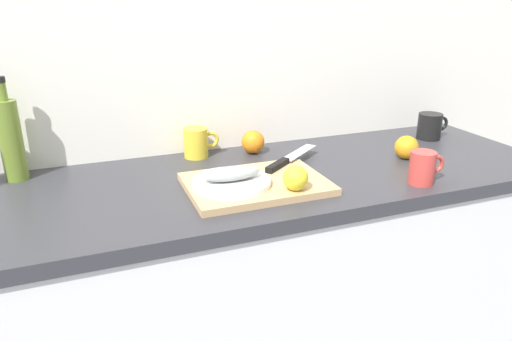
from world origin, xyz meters
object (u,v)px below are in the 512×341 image
(chef_knife, at_px, (286,160))
(white_plate, at_px, (232,182))
(fish_fillet, at_px, (231,173))
(cutting_board, at_px, (256,184))
(lemon_0, at_px, (295,178))
(coffee_mug_1, at_px, (423,168))
(coffee_mug_2, at_px, (197,143))
(coffee_mug_0, at_px, (430,126))
(olive_oil_bottle, at_px, (11,139))

(chef_knife, bearing_deg, white_plate, 169.78)
(fish_fillet, bearing_deg, chef_knife, 27.30)
(cutting_board, xyz_separation_m, chef_knife, (0.14, 0.10, 0.02))
(chef_knife, relative_size, lemon_0, 3.65)
(coffee_mug_1, bearing_deg, cutting_board, 162.65)
(cutting_board, distance_m, coffee_mug_2, 0.33)
(white_plate, distance_m, coffee_mug_0, 0.88)
(chef_knife, bearing_deg, coffee_mug_2, 98.83)
(white_plate, height_order, olive_oil_bottle, olive_oil_bottle)
(olive_oil_bottle, bearing_deg, lemon_0, -30.14)
(white_plate, height_order, coffee_mug_1, coffee_mug_1)
(lemon_0, xyz_separation_m, coffee_mug_0, (0.70, 0.32, -0.01))
(olive_oil_bottle, height_order, coffee_mug_0, olive_oil_bottle)
(fish_fillet, bearing_deg, cutting_board, 4.31)
(cutting_board, xyz_separation_m, coffee_mug_0, (0.78, 0.22, 0.04))
(lemon_0, xyz_separation_m, olive_oil_bottle, (-0.70, 0.41, 0.07))
(lemon_0, bearing_deg, coffee_mug_2, 110.99)
(white_plate, distance_m, fish_fillet, 0.03)
(chef_knife, distance_m, lemon_0, 0.21)
(cutting_board, relative_size, coffee_mug_1, 3.44)
(lemon_0, relative_size, coffee_mug_1, 0.61)
(cutting_board, bearing_deg, fish_fillet, -175.69)
(white_plate, bearing_deg, olive_oil_bottle, 150.58)
(fish_fillet, distance_m, lemon_0, 0.17)
(cutting_board, relative_size, lemon_0, 5.68)
(white_plate, distance_m, coffee_mug_1, 0.54)
(coffee_mug_1, bearing_deg, fish_fillet, 165.51)
(white_plate, distance_m, lemon_0, 0.18)
(fish_fillet, height_order, coffee_mug_1, coffee_mug_1)
(fish_fillet, distance_m, coffee_mug_1, 0.54)
(chef_knife, height_order, coffee_mug_1, coffee_mug_1)
(fish_fillet, bearing_deg, white_plate, 90.00)
(olive_oil_bottle, bearing_deg, white_plate, -29.42)
(chef_knife, distance_m, coffee_mug_0, 0.65)
(cutting_board, distance_m, coffee_mug_0, 0.81)
(chef_knife, bearing_deg, olive_oil_bottle, 127.58)
(cutting_board, xyz_separation_m, olive_oil_bottle, (-0.63, 0.31, 0.11))
(olive_oil_bottle, bearing_deg, fish_fillet, -29.42)
(olive_oil_bottle, relative_size, coffee_mug_1, 2.67)
(coffee_mug_1, height_order, coffee_mug_2, coffee_mug_2)
(chef_knife, relative_size, olive_oil_bottle, 0.83)
(fish_fillet, xyz_separation_m, coffee_mug_0, (0.85, 0.22, -0.00))
(white_plate, bearing_deg, fish_fillet, -90.00)
(fish_fillet, bearing_deg, coffee_mug_2, 92.51)
(lemon_0, bearing_deg, chef_knife, 72.23)
(lemon_0, relative_size, coffee_mug_0, 0.54)
(olive_oil_bottle, xyz_separation_m, coffee_mug_2, (0.54, 0.01, -0.07))
(lemon_0, distance_m, coffee_mug_1, 0.38)
(coffee_mug_0, bearing_deg, olive_oil_bottle, 176.29)
(lemon_0, distance_m, coffee_mug_0, 0.77)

